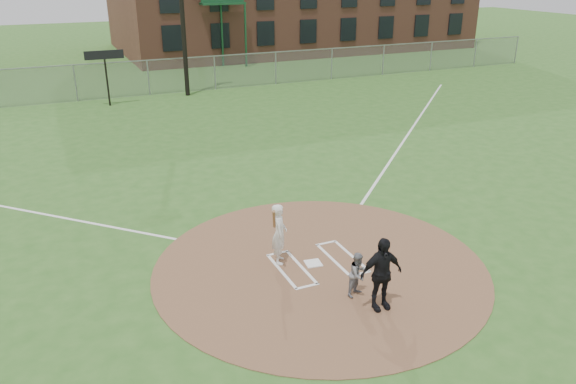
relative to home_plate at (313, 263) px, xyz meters
name	(u,v)px	position (x,y,z in m)	size (l,w,h in m)	color
ground	(320,267)	(0.11, -0.17, -0.03)	(140.00, 140.00, 0.00)	#2F5E20
dirt_circle	(320,266)	(0.11, -0.17, -0.02)	(8.40, 8.40, 0.02)	brown
home_plate	(313,263)	(0.00, 0.00, 0.00)	(0.40, 0.40, 0.03)	white
foul_line_first	(408,134)	(9.11, 8.83, -0.03)	(0.10, 24.00, 0.01)	white
catcher	(358,274)	(0.30, -1.69, 0.52)	(0.52, 0.40, 1.07)	gray
umpire	(381,274)	(0.47, -2.34, 0.84)	(1.00, 0.42, 1.71)	black
batters_boxes	(317,263)	(0.11, -0.02, -0.01)	(2.08, 1.88, 0.01)	white
batter_at_plate	(279,233)	(-0.75, 0.45, 0.79)	(0.74, 1.03, 1.78)	white
outfield_fence	(148,77)	(0.11, 21.83, 0.98)	(56.08, 0.08, 2.03)	slate
scoreboard_sign	(105,61)	(-2.39, 20.03, 2.35)	(2.00, 0.10, 2.93)	black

